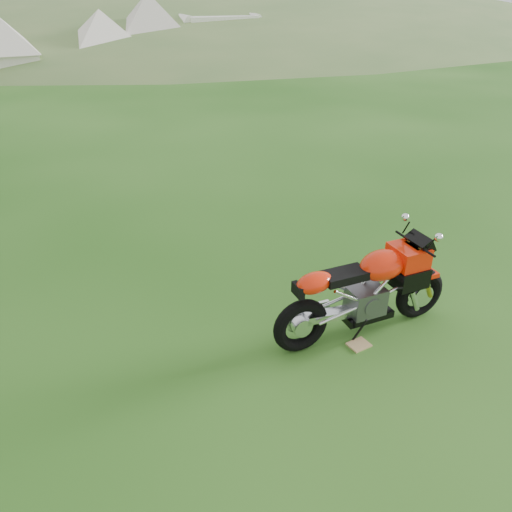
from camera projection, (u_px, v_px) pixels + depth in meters
ground at (265, 316)px, 6.19m from camera, size 120.00×120.00×0.00m
hillside at (229, 26)px, 46.97m from camera, size 80.00×64.00×8.00m
hedgerow at (229, 26)px, 46.97m from camera, size 36.00×1.20×8.60m
sport_motorcycle at (366, 285)px, 5.60m from camera, size 2.23×0.94×1.30m
plywood_board at (359, 345)px, 5.68m from camera, size 0.25×0.20×0.02m
tent_mid at (102, 38)px, 23.52m from camera, size 3.18×3.18×2.57m
tent_right at (151, 31)px, 24.84m from camera, size 4.09×4.09×2.96m
caravan at (220, 37)px, 26.39m from camera, size 4.83×2.78×2.13m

